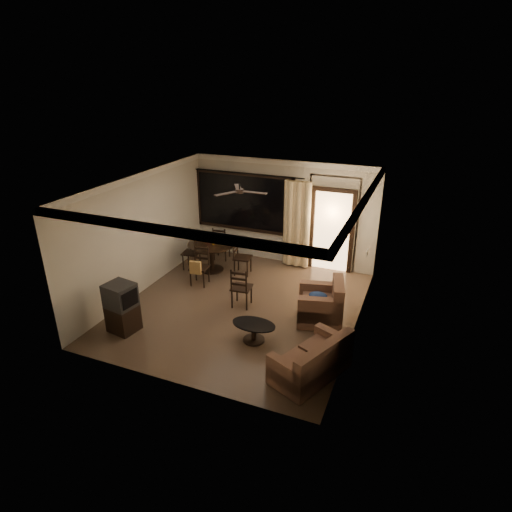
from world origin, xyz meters
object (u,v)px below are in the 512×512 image
at_px(dining_chair_east, 242,264).
at_px(coffee_table, 254,329).
at_px(tv_cabinet, 122,307).
at_px(sofa, 313,362).
at_px(dining_chair_south, 199,273).
at_px(armchair, 323,305).
at_px(dining_chair_north, 222,249).
at_px(dining_chair_west, 192,259).
at_px(dining_table, 211,249).
at_px(side_chair, 242,294).

relative_size(dining_chair_east, coffee_table, 1.09).
height_order(tv_cabinet, coffee_table, tv_cabinet).
bearing_deg(sofa, dining_chair_south, 169.85).
bearing_deg(coffee_table, armchair, 48.82).
xyz_separation_m(dining_chair_south, dining_chair_north, (-0.20, 1.63, -0.02)).
height_order(dining_chair_west, sofa, dining_chair_west).
xyz_separation_m(tv_cabinet, coffee_table, (2.58, 0.64, -0.27)).
distance_m(dining_table, dining_chair_north, 0.85).
distance_m(dining_table, dining_chair_west, 0.63).
bearing_deg(dining_chair_east, side_chair, -163.89).
height_order(dining_chair_east, coffee_table, dining_chair_east).
xyz_separation_m(dining_chair_east, dining_chair_south, (-0.72, -0.95, 0.02)).
relative_size(dining_table, dining_chair_south, 1.28).
bearing_deg(dining_chair_south, side_chair, -29.87).
distance_m(armchair, coffee_table, 1.61).
bearing_deg(tv_cabinet, sofa, 9.39).
distance_m(dining_chair_north, coffee_table, 4.10).
xyz_separation_m(dining_table, sofa, (3.60, -3.21, -0.29)).
bearing_deg(dining_chair_east, tv_cabinet, 153.74).
bearing_deg(dining_chair_east, armchair, -127.82).
height_order(dining_table, side_chair, dining_table).
height_order(dining_chair_east, sofa, dining_chair_east).
xyz_separation_m(dining_table, dining_chair_north, (-0.10, 0.78, -0.31)).
height_order(dining_chair_east, dining_chair_north, same).
bearing_deg(dining_chair_west, armchair, 64.66).
xyz_separation_m(dining_chair_south, side_chair, (1.38, -0.58, -0.02)).
xyz_separation_m(dining_chair_west, side_chair, (2.02, -1.33, 0.00)).
distance_m(dining_chair_north, tv_cabinet, 4.01).
bearing_deg(dining_chair_west, dining_chair_east, 91.52).
bearing_deg(dining_chair_south, dining_table, 89.90).
height_order(dining_chair_south, side_chair, side_chair).
distance_m(dining_chair_east, side_chair, 1.67).
bearing_deg(dining_chair_west, side_chair, 49.64).
bearing_deg(dining_chair_east, dining_chair_north, 46.76).
relative_size(sofa, armchair, 1.46).
distance_m(dining_chair_south, dining_chair_north, 1.64).
xyz_separation_m(dining_table, coffee_table, (2.26, -2.58, -0.34)).
relative_size(dining_chair_south, coffee_table, 1.09).
bearing_deg(dining_chair_west, coffee_table, 41.34).
height_order(dining_table, coffee_table, dining_table).
height_order(dining_chair_south, dining_chair_north, same).
xyz_separation_m(dining_chair_south, sofa, (3.50, -2.35, -0.00)).
height_order(dining_chair_west, tv_cabinet, tv_cabinet).
bearing_deg(dining_chair_south, dining_chair_north, 90.00).
height_order(tv_cabinet, sofa, tv_cabinet).
bearing_deg(sofa, dining_chair_east, 153.76).
bearing_deg(dining_chair_south, tv_cabinet, -107.39).
bearing_deg(side_chair, dining_table, -49.37).
relative_size(dining_table, dining_chair_west, 1.28).
relative_size(dining_chair_west, armchair, 0.87).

